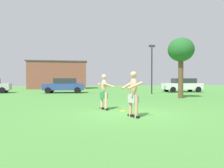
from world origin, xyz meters
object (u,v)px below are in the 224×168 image
(player_with_cap, at_px, (104,90))
(player_in_gray, at_px, (133,93))
(car_blue_mid_lot, at_px, (64,85))
(tree_left_field, at_px, (181,51))
(car_white_near_post, at_px, (182,85))
(lamp_post, at_px, (152,63))
(frisbee, at_px, (123,111))

(player_with_cap, xyz_separation_m, player_in_gray, (0.83, -2.17, -0.00))
(player_in_gray, bearing_deg, car_blue_mid_lot, 102.47)
(player_in_gray, height_order, tree_left_field, tree_left_field)
(tree_left_field, bearing_deg, car_blue_mid_lot, 139.05)
(car_white_near_post, height_order, tree_left_field, tree_left_field)
(player_in_gray, distance_m, lamp_post, 13.53)
(car_white_near_post, distance_m, tree_left_field, 8.79)
(car_blue_mid_lot, height_order, lamp_post, lamp_post)
(car_white_near_post, bearing_deg, car_blue_mid_lot, 176.61)
(frisbee, bearing_deg, car_blue_mid_lot, 103.66)
(lamp_post, relative_size, tree_left_field, 1.05)
(lamp_post, bearing_deg, car_blue_mid_lot, 160.85)
(player_in_gray, relative_size, car_blue_mid_lot, 0.39)
(player_with_cap, bearing_deg, frisbee, -37.80)
(player_with_cap, relative_size, tree_left_field, 0.36)
(player_with_cap, relative_size, lamp_post, 0.35)
(car_blue_mid_lot, height_order, tree_left_field, tree_left_field)
(player_in_gray, relative_size, tree_left_field, 0.37)
(frisbee, relative_size, car_white_near_post, 0.06)
(car_blue_mid_lot, bearing_deg, player_in_gray, -77.53)
(player_in_gray, relative_size, frisbee, 6.56)
(car_white_near_post, relative_size, lamp_post, 0.89)
(car_white_near_post, bearing_deg, tree_left_field, -119.71)
(player_in_gray, distance_m, car_white_near_post, 17.60)
(player_in_gray, bearing_deg, car_white_near_post, 55.37)
(frisbee, distance_m, car_blue_mid_lot, 14.14)
(car_white_near_post, distance_m, lamp_post, 5.59)
(player_in_gray, relative_size, car_white_near_post, 0.40)
(tree_left_field, bearing_deg, player_with_cap, -142.88)
(player_in_gray, height_order, car_blue_mid_lot, player_in_gray)
(car_white_near_post, bearing_deg, player_in_gray, -124.63)
(lamp_post, xyz_separation_m, tree_left_field, (0.46, -4.98, 0.56))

